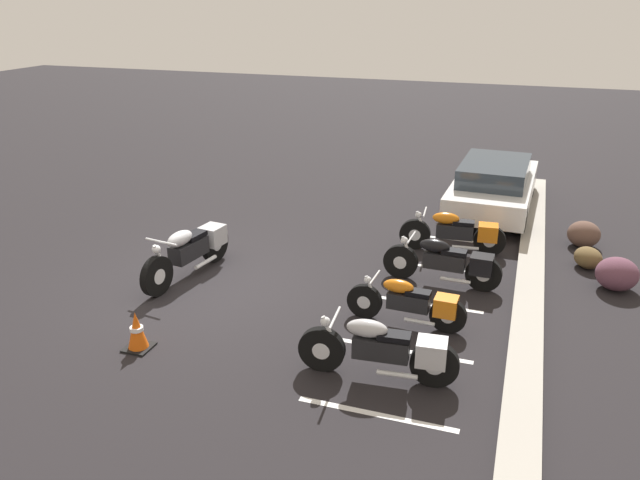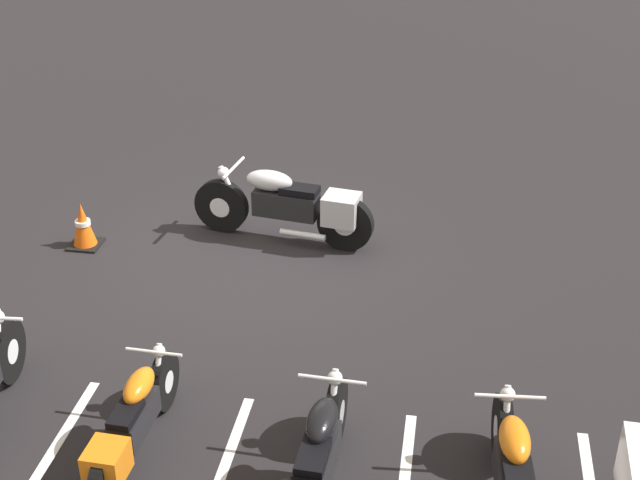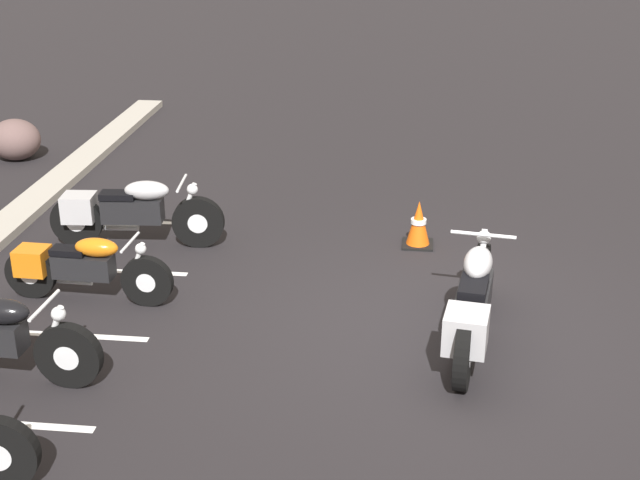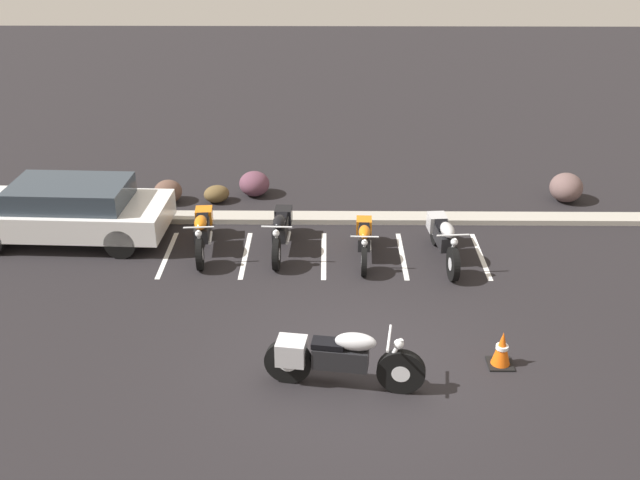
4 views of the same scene
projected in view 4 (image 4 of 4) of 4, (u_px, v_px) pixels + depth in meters
The scene contains 18 objects.
ground at pixel (358, 369), 11.91m from camera, with size 60.00×60.00×0.00m, color black.
motorcycle_silver_featured at pixel (336, 358), 11.29m from camera, with size 2.45×0.79×0.97m.
parked_bike_0 at pixel (202, 230), 15.51m from camera, with size 0.61×2.16×0.85m.
parked_bike_1 at pixel (281, 229), 15.52m from camera, with size 0.61×2.18×0.86m.
parked_bike_2 at pixel (364, 238), 15.23m from camera, with size 0.55×1.97×0.77m.
parked_bike_3 at pixel (443, 237), 15.14m from camera, with size 0.63×2.25×0.88m.
car_white at pixel (67, 210), 15.86m from camera, with size 4.37×1.98×1.29m.
concrete_curb at pixel (349, 218), 16.99m from camera, with size 18.00×0.50×0.12m, color #A8A399.
landscape_rock_0 at pixel (168, 192), 17.84m from camera, with size 0.66×0.67×0.55m, color brown.
landscape_rock_1 at pixel (217, 194), 17.89m from camera, with size 0.62×0.50×0.41m, color brown.
landscape_rock_2 at pixel (566, 187), 17.89m from camera, with size 0.77×0.84×0.69m, color brown.
landscape_rock_3 at pixel (254, 184), 18.23m from camera, with size 0.75×0.73×0.60m, color brown.
traffic_cone at pixel (502, 350), 11.88m from camera, with size 0.40×0.40×0.61m.
stall_line_0 at pixel (167, 255), 15.48m from camera, with size 0.10×2.10×0.00m, color white.
stall_line_1 at pixel (246, 255), 15.46m from camera, with size 0.10×2.10×0.00m, color white.
stall_line_2 at pixel (324, 255), 15.45m from camera, with size 0.10×2.10×0.00m, color white.
stall_line_3 at pixel (402, 256), 15.44m from camera, with size 0.10×2.10×0.00m, color white.
stall_line_4 at pixel (481, 256), 15.42m from camera, with size 0.10×2.10×0.00m, color white.
Camera 4 is at (-0.52, -9.80, 7.08)m, focal length 42.00 mm.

